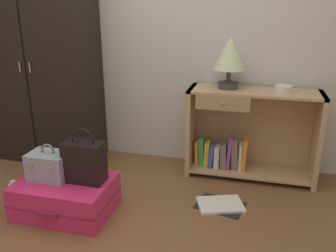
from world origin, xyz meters
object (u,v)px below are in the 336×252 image
(wardrobe, at_px, (41,63))
(bowl, at_px, (283,89))
(bottle, at_px, (14,192))
(open_book_on_floor, at_px, (220,205))
(bookshelf, at_px, (246,135))
(suitcase_large, at_px, (66,196))
(table_lamp, at_px, (230,55))
(train_case, at_px, (49,166))
(handbag, at_px, (84,161))

(wardrobe, bearing_deg, bowl, 1.19)
(bottle, distance_m, open_book_on_floor, 1.59)
(bookshelf, height_order, bottle, bookshelf)
(bookshelf, relative_size, bowl, 7.84)
(wardrobe, distance_m, suitcase_large, 1.39)
(wardrobe, xyz_separation_m, open_book_on_floor, (1.78, -0.53, -0.92))
(table_lamp, bearing_deg, train_case, -140.84)
(bowl, xyz_separation_m, suitcase_large, (-1.49, -0.94, -0.68))
(bowl, distance_m, open_book_on_floor, 1.06)
(train_case, bearing_deg, suitcase_large, -6.92)
(bowl, bearing_deg, open_book_on_floor, -124.92)
(handbag, bearing_deg, bowl, 33.72)
(wardrobe, xyz_separation_m, bottle, (0.23, -0.86, -0.85))
(bottle, xyz_separation_m, open_book_on_floor, (1.55, 0.33, -0.07))
(suitcase_large, bearing_deg, bookshelf, 37.77)
(bowl, height_order, suitcase_large, bowl)
(suitcase_large, bearing_deg, wardrobe, 127.84)
(table_lamp, distance_m, suitcase_large, 1.69)
(suitcase_large, xyz_separation_m, handbag, (0.15, 0.04, 0.28))
(handbag, xyz_separation_m, open_book_on_floor, (0.94, 0.32, -0.39))
(suitcase_large, xyz_separation_m, train_case, (-0.12, 0.01, 0.23))
(suitcase_large, distance_m, open_book_on_floor, 1.15)
(bookshelf, bearing_deg, train_case, -145.10)
(suitcase_large, distance_m, handbag, 0.32)
(wardrobe, xyz_separation_m, handbag, (0.84, -0.85, -0.53))
(handbag, relative_size, bottle, 2.29)
(bookshelf, distance_m, bottle, 1.95)
(train_case, height_order, handbag, handbag)
(bookshelf, relative_size, table_lamp, 2.53)
(open_book_on_floor, bearing_deg, bookshelf, 76.73)
(table_lamp, distance_m, bottle, 2.02)
(handbag, distance_m, bottle, 0.69)
(suitcase_large, height_order, handbag, handbag)
(suitcase_large, bearing_deg, bottle, 176.45)
(bookshelf, xyz_separation_m, table_lamp, (-0.18, 0.01, 0.68))
(open_book_on_floor, bearing_deg, train_case, -163.92)
(bottle, bearing_deg, suitcase_large, -3.55)
(bookshelf, distance_m, bowl, 0.50)
(train_case, height_order, open_book_on_floor, train_case)
(handbag, relative_size, open_book_on_floor, 1.00)
(wardrobe, relative_size, train_case, 6.53)
(handbag, bearing_deg, suitcase_large, -163.78)
(table_lamp, relative_size, bowl, 3.09)
(table_lamp, bearing_deg, bottle, -148.35)
(wardrobe, xyz_separation_m, suitcase_large, (0.69, -0.89, -0.80))
(bowl, relative_size, train_case, 0.49)
(bowl, height_order, train_case, bowl)
(table_lamp, xyz_separation_m, bowl, (0.44, -0.02, -0.25))
(bowl, bearing_deg, wardrobe, -178.81)
(bottle, bearing_deg, wardrobe, 104.84)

